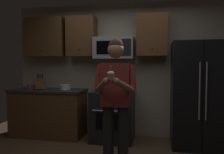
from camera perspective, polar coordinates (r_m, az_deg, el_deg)
wall_back at (r=4.62m, az=2.98°, el=1.73°), size 4.40×0.10×2.60m
oven_range at (r=4.36m, az=0.24°, el=-9.48°), size 0.76×0.70×0.93m
microwave at (r=4.38m, az=0.54°, el=7.15°), size 0.74×0.41×0.40m
refrigerator at (r=4.23m, az=20.57°, el=-4.07°), size 0.90×0.75×1.80m
cabinet_row_upper at (r=4.59m, az=-6.52°, el=9.84°), size 2.78×0.36×0.76m
counter_left at (r=4.79m, az=-15.34°, el=-8.43°), size 1.44×0.66×0.92m
knife_block at (r=4.73m, az=-17.19°, el=-1.60°), size 0.16×0.15×0.32m
bowl_large_white at (r=4.61m, az=-11.46°, el=-2.41°), size 0.22×0.22×0.10m
bowl_small_colored at (r=4.94m, az=-19.30°, el=-2.25°), size 0.18×0.18×0.08m
person at (r=3.12m, az=0.89°, el=-4.71°), size 0.60×0.48×1.76m
cupcake at (r=2.77m, az=-0.30°, el=0.44°), size 0.09×0.09×0.17m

